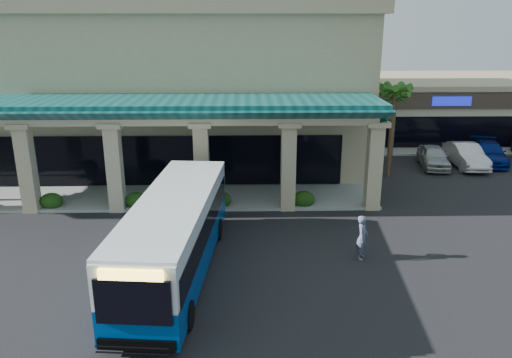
{
  "coord_description": "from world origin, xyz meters",
  "views": [
    {
      "loc": [
        -0.75,
        -19.72,
        9.61
      ],
      "look_at": [
        -0.22,
        3.62,
        2.2
      ],
      "focal_mm": 35.0,
      "sensor_mm": 36.0,
      "label": 1
    }
  ],
  "objects_px": {
    "car_white": "(466,155)",
    "car_red": "(489,153)",
    "transit_bus": "(175,236)",
    "pedestrian": "(362,237)",
    "car_silver": "(433,157)"
  },
  "relations": [
    {
      "from": "car_white",
      "to": "car_red",
      "type": "relative_size",
      "value": 0.96
    },
    {
      "from": "transit_bus",
      "to": "pedestrian",
      "type": "bearing_deg",
      "value": 13.37
    },
    {
      "from": "car_silver",
      "to": "car_red",
      "type": "relative_size",
      "value": 0.86
    },
    {
      "from": "transit_bus",
      "to": "car_silver",
      "type": "distance_m",
      "value": 21.57
    },
    {
      "from": "pedestrian",
      "to": "car_silver",
      "type": "bearing_deg",
      "value": -9.8
    },
    {
      "from": "pedestrian",
      "to": "car_red",
      "type": "relative_size",
      "value": 0.38
    },
    {
      "from": "car_red",
      "to": "transit_bus",
      "type": "bearing_deg",
      "value": -127.61
    },
    {
      "from": "car_silver",
      "to": "car_white",
      "type": "distance_m",
      "value": 2.27
    },
    {
      "from": "car_white",
      "to": "car_red",
      "type": "distance_m",
      "value": 2.26
    },
    {
      "from": "pedestrian",
      "to": "car_silver",
      "type": "relative_size",
      "value": 0.44
    },
    {
      "from": "pedestrian",
      "to": "car_white",
      "type": "relative_size",
      "value": 0.4
    },
    {
      "from": "car_silver",
      "to": "car_red",
      "type": "distance_m",
      "value": 4.44
    },
    {
      "from": "car_white",
      "to": "car_silver",
      "type": "bearing_deg",
      "value": -176.79
    },
    {
      "from": "pedestrian",
      "to": "car_silver",
      "type": "xyz_separation_m",
      "value": [
        8.03,
        13.69,
        -0.22
      ]
    },
    {
      "from": "transit_bus",
      "to": "pedestrian",
      "type": "height_order",
      "value": "transit_bus"
    }
  ]
}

